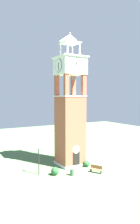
% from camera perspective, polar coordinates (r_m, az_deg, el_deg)
% --- Properties ---
extents(ground, '(80.00, 80.00, 0.00)m').
position_cam_1_polar(ground, '(32.00, -0.00, -13.78)').
color(ground, '#517547').
extents(clock_tower, '(3.95, 3.95, 18.76)m').
position_cam_1_polar(clock_tower, '(30.53, 0.00, -0.12)').
color(clock_tower, '#9E4C38').
rests_on(clock_tower, ground).
extents(park_bench, '(1.17, 1.61, 0.95)m').
position_cam_1_polar(park_bench, '(28.84, 6.99, -14.83)').
color(park_bench, brown).
rests_on(park_bench, ground).
extents(lamp_post, '(0.36, 0.36, 3.62)m').
position_cam_1_polar(lamp_post, '(27.69, -8.34, -11.22)').
color(lamp_post, black).
rests_on(lamp_post, ground).
extents(trash_bin, '(0.52, 0.52, 0.80)m').
position_cam_1_polar(trash_bin, '(27.75, 0.60, -15.75)').
color(trash_bin, '#38513D').
rests_on(trash_bin, ground).
extents(shrub_near_entry, '(0.97, 0.97, 1.03)m').
position_cam_1_polar(shrub_near_entry, '(27.87, -4.05, -15.43)').
color(shrub_near_entry, '#234C28').
rests_on(shrub_near_entry, ground).
extents(shrub_left_of_tower, '(0.93, 0.93, 0.83)m').
position_cam_1_polar(shrub_left_of_tower, '(31.04, 4.37, -13.56)').
color(shrub_left_of_tower, '#234C28').
rests_on(shrub_left_of_tower, ground).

